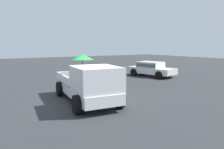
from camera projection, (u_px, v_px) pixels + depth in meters
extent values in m
plane|color=#2D3033|center=(86.00, 101.00, 10.69)|extent=(80.00, 80.00, 0.00)
cylinder|color=black|center=(119.00, 99.00, 9.49)|extent=(0.83, 0.37, 0.80)
cylinder|color=black|center=(77.00, 105.00, 8.65)|extent=(0.83, 0.37, 0.80)
cylinder|color=black|center=(92.00, 86.00, 12.62)|extent=(0.83, 0.37, 0.80)
cylinder|color=black|center=(60.00, 89.00, 11.78)|extent=(0.83, 0.37, 0.80)
cube|color=white|center=(86.00, 90.00, 10.61)|extent=(5.17, 2.37, 0.50)
cube|color=white|center=(96.00, 79.00, 9.25)|extent=(2.30, 2.09, 1.08)
cube|color=#4C606B|center=(105.00, 77.00, 8.33)|extent=(0.26, 1.72, 0.64)
cube|color=black|center=(79.00, 81.00, 11.60)|extent=(2.99, 2.15, 0.06)
cube|color=white|center=(95.00, 76.00, 11.96)|extent=(2.79, 0.42, 0.40)
cube|color=white|center=(63.00, 78.00, 11.17)|extent=(2.79, 0.42, 0.40)
cube|color=white|center=(73.00, 74.00, 12.77)|extent=(0.31, 1.84, 0.40)
ellipsoid|color=#472D19|center=(83.00, 76.00, 11.56)|extent=(0.71, 0.40, 0.52)
sphere|color=#472D19|center=(85.00, 71.00, 11.25)|extent=(0.31, 0.31, 0.28)
cone|color=#472D19|center=(86.00, 68.00, 11.26)|extent=(0.10, 0.10, 0.12)
cone|color=#472D19|center=(83.00, 68.00, 11.20)|extent=(0.10, 0.10, 0.12)
cylinder|color=black|center=(83.00, 70.00, 11.63)|extent=(0.03, 0.03, 1.20)
cone|color=#19722D|center=(83.00, 57.00, 11.53)|extent=(1.34, 1.34, 0.28)
cylinder|color=black|center=(170.00, 73.00, 18.88)|extent=(0.69, 0.36, 0.66)
cylinder|color=black|center=(159.00, 75.00, 17.64)|extent=(0.69, 0.36, 0.66)
cylinder|color=black|center=(145.00, 71.00, 20.76)|extent=(0.69, 0.36, 0.66)
cylinder|color=black|center=(134.00, 72.00, 19.53)|extent=(0.69, 0.36, 0.66)
cube|color=silver|center=(151.00, 70.00, 19.17)|extent=(4.59, 2.69, 0.52)
cube|color=silver|center=(151.00, 65.00, 19.17)|extent=(2.41, 2.03, 0.56)
cube|color=#4C606B|center=(151.00, 65.00, 19.17)|extent=(2.37, 2.10, 0.32)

